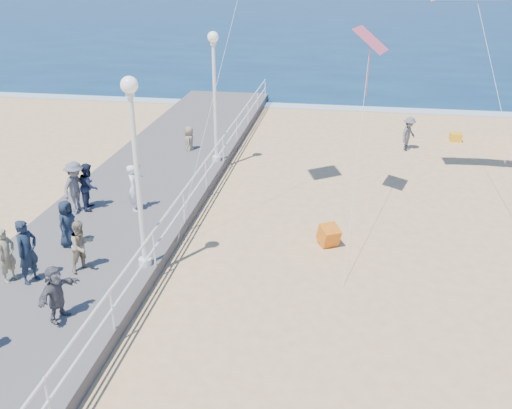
% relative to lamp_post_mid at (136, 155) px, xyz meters
% --- Properties ---
extents(ground, '(160.00, 160.00, 0.00)m').
position_rel_lamp_post_mid_xyz_m(ground, '(5.35, 0.00, -3.66)').
color(ground, '#E4B777').
rests_on(ground, ground).
extents(ocean, '(160.00, 90.00, 0.05)m').
position_rel_lamp_post_mid_xyz_m(ocean, '(5.35, 65.00, -3.65)').
color(ocean, '#0C2B49').
rests_on(ocean, ground).
extents(surf_line, '(160.00, 1.20, 0.04)m').
position_rel_lamp_post_mid_xyz_m(surf_line, '(5.35, 20.50, -3.63)').
color(surf_line, white).
rests_on(surf_line, ground).
extents(boardwalk, '(5.00, 44.00, 0.40)m').
position_rel_lamp_post_mid_xyz_m(boardwalk, '(-2.15, 0.00, -3.46)').
color(boardwalk, '#65605B').
rests_on(boardwalk, ground).
extents(railing, '(0.05, 42.00, 0.55)m').
position_rel_lamp_post_mid_xyz_m(railing, '(0.30, 0.00, -2.41)').
color(railing, white).
rests_on(railing, boardwalk).
extents(lamp_post_mid, '(0.44, 0.44, 5.32)m').
position_rel_lamp_post_mid_xyz_m(lamp_post_mid, '(0.00, 0.00, 0.00)').
color(lamp_post_mid, white).
rests_on(lamp_post_mid, boardwalk).
extents(lamp_post_far, '(0.44, 0.44, 5.32)m').
position_rel_lamp_post_mid_xyz_m(lamp_post_far, '(0.00, 9.00, 0.00)').
color(lamp_post_far, white).
rests_on(lamp_post_far, boardwalk).
extents(woman_holding_toddler, '(0.52, 0.67, 1.63)m').
position_rel_lamp_post_mid_xyz_m(woman_holding_toddler, '(-1.60, 3.58, -2.45)').
color(woman_holding_toddler, white).
rests_on(woman_holding_toddler, boardwalk).
extents(toddler_held, '(0.37, 0.43, 0.76)m').
position_rel_lamp_post_mid_xyz_m(toddler_held, '(-1.45, 3.73, -2.03)').
color(toddler_held, blue).
rests_on(toddler_held, boardwalk).
extents(spectator_0, '(0.59, 0.74, 1.79)m').
position_rel_lamp_post_mid_xyz_m(spectator_0, '(-2.70, -1.32, -2.37)').
color(spectator_0, '#172334').
rests_on(spectator_0, boardwalk).
extents(spectator_1, '(0.86, 0.91, 1.49)m').
position_rel_lamp_post_mid_xyz_m(spectator_1, '(-1.57, -0.53, -2.51)').
color(spectator_1, gray).
rests_on(spectator_1, boardwalk).
extents(spectator_2, '(0.95, 1.28, 1.77)m').
position_rel_lamp_post_mid_xyz_m(spectator_2, '(-3.50, 3.18, -2.38)').
color(spectator_2, slate).
rests_on(spectator_2, boardwalk).
extents(spectator_4, '(0.60, 0.79, 1.45)m').
position_rel_lamp_post_mid_xyz_m(spectator_4, '(-2.65, 0.77, -2.54)').
color(spectator_4, '#172133').
rests_on(spectator_4, boardwalk).
extents(spectator_5, '(0.74, 1.38, 1.42)m').
position_rel_lamp_post_mid_xyz_m(spectator_5, '(-1.16, -2.81, -2.55)').
color(spectator_5, '#56555A').
rests_on(spectator_5, boardwalk).
extents(spectator_6, '(0.49, 0.63, 1.53)m').
position_rel_lamp_post_mid_xyz_m(spectator_6, '(-3.28, -1.38, -2.49)').
color(spectator_6, '#9B906B').
rests_on(spectator_6, boardwalk).
extents(spectator_7, '(0.80, 0.92, 1.62)m').
position_rel_lamp_post_mid_xyz_m(spectator_7, '(-3.17, 3.49, -2.45)').
color(spectator_7, '#1A2139').
rests_on(spectator_7, boardwalk).
extents(beach_walker_a, '(1.05, 1.17, 1.58)m').
position_rel_lamp_post_mid_xyz_m(beach_walker_a, '(8.25, 13.04, -2.87)').
color(beach_walker_a, slate).
rests_on(beach_walker_a, ground).
extents(beach_walker_c, '(0.57, 0.78, 1.47)m').
position_rel_lamp_post_mid_xyz_m(beach_walker_c, '(-1.53, 10.28, -2.93)').
color(beach_walker_c, gray).
rests_on(beach_walker_c, ground).
extents(box_kite, '(0.83, 0.89, 0.74)m').
position_rel_lamp_post_mid_xyz_m(box_kite, '(5.04, 2.77, -3.36)').
color(box_kite, red).
rests_on(box_kite, ground).
extents(beach_chair_left, '(0.55, 0.55, 0.40)m').
position_rel_lamp_post_mid_xyz_m(beach_chair_left, '(10.71, 14.88, -3.46)').
color(beach_chair_left, '#EFA919').
rests_on(beach_chair_left, ground).
extents(kite_diamond_pink, '(1.27, 1.45, 0.77)m').
position_rel_lamp_post_mid_xyz_m(kite_diamond_pink, '(5.97, 6.28, 2.22)').
color(kite_diamond_pink, '#D94F64').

